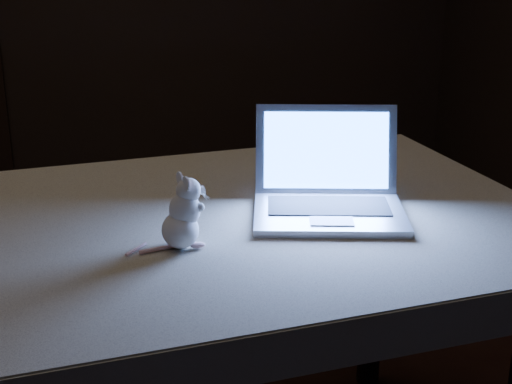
{
  "coord_description": "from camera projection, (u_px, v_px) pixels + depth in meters",
  "views": [
    {
      "loc": [
        -0.04,
        -2.11,
        1.49
      ],
      "look_at": [
        0.31,
        -0.5,
        0.91
      ],
      "focal_mm": 52.0,
      "sensor_mm": 36.0,
      "label": 1
    }
  ],
  "objects": [
    {
      "name": "table",
      "position": [
        212.0,
        370.0,
        1.92
      ],
      "size": [
        1.65,
        1.16,
        0.83
      ],
      "primitive_type": null,
      "rotation": [
        0.0,
        0.0,
        0.11
      ],
      "color": "black",
      "rests_on": "floor"
    },
    {
      "name": "tablecloth",
      "position": [
        209.0,
        245.0,
        1.75
      ],
      "size": [
        1.66,
        1.12,
        0.1
      ],
      "primitive_type": null,
      "rotation": [
        0.0,
        0.0,
        -0.01
      ],
      "color": "beige",
      "rests_on": "table"
    },
    {
      "name": "laptop",
      "position": [
        331.0,
        170.0,
        1.74
      ],
      "size": [
        0.42,
        0.39,
        0.25
      ],
      "primitive_type": null,
      "rotation": [
        0.0,
        0.0,
        -0.24
      ],
      "color": "#AEADB2",
      "rests_on": "tablecloth"
    },
    {
      "name": "plush_mouse",
      "position": [
        180.0,
        212.0,
        1.59
      ],
      "size": [
        0.13,
        0.13,
        0.16
      ],
      "primitive_type": null,
      "rotation": [
        0.0,
        0.0,
        0.06
      ],
      "color": "white",
      "rests_on": "tablecloth"
    }
  ]
}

